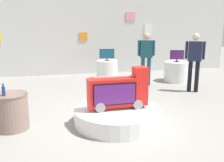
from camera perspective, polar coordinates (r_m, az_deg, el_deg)
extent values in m
plane|color=gray|center=(5.38, -0.13, -8.93)|extent=(30.00, 30.00, 0.00)
cube|color=silver|center=(10.30, -6.90, 10.10)|extent=(12.69, 0.10, 3.07)
cube|color=pink|center=(10.64, 4.17, 14.28)|extent=(0.40, 0.02, 0.33)
cube|color=white|center=(10.89, 8.06, 11.25)|extent=(0.31, 0.02, 0.50)
cube|color=orange|center=(10.25, -6.46, 9.90)|extent=(0.33, 0.02, 0.31)
cylinder|color=white|center=(5.20, 1.22, -7.84)|extent=(1.74, 1.74, 0.32)
cylinder|color=gray|center=(5.03, -2.98, -5.47)|extent=(0.20, 0.34, 0.19)
cylinder|color=gray|center=(5.22, 5.29, -4.82)|extent=(0.20, 0.34, 0.19)
cube|color=red|center=(5.04, 1.25, -2.49)|extent=(1.20, 0.31, 0.57)
cube|color=red|center=(5.10, 6.32, 2.04)|extent=(0.27, 0.29, 0.20)
cube|color=black|center=(4.88, 0.64, -3.01)|extent=(0.85, 0.03, 0.43)
cube|color=#561E6B|center=(4.88, 0.64, -3.01)|extent=(0.81, 0.04, 0.39)
cube|color=#B2B2B7|center=(4.97, 1.27, 1.02)|extent=(0.96, 0.05, 0.02)
cylinder|color=white|center=(9.22, 14.17, 2.06)|extent=(0.84, 0.84, 0.69)
cylinder|color=black|center=(9.16, 14.29, 4.24)|extent=(0.19, 0.19, 0.02)
cylinder|color=black|center=(9.15, 14.31, 4.54)|extent=(0.04, 0.04, 0.08)
cube|color=black|center=(9.13, 14.38, 5.74)|extent=(0.47, 0.16, 0.31)
cube|color=#561E6B|center=(9.11, 14.47, 5.72)|extent=(0.42, 0.13, 0.28)
cylinder|color=white|center=(9.28, -1.13, 2.52)|extent=(0.77, 0.77, 0.69)
cylinder|color=black|center=(9.23, -1.14, 4.69)|extent=(0.18, 0.18, 0.02)
cylinder|color=black|center=(9.22, -1.14, 4.93)|extent=(0.04, 0.04, 0.06)
cube|color=black|center=(9.20, -1.14, 6.14)|extent=(0.53, 0.07, 0.33)
cube|color=navy|center=(9.18, -1.11, 6.13)|extent=(0.49, 0.04, 0.30)
cylinder|color=gray|center=(5.24, -21.64, -6.37)|extent=(0.63, 0.63, 0.70)
cylinder|color=gray|center=(5.14, -21.95, -2.76)|extent=(0.66, 0.66, 0.02)
cylinder|color=navy|center=(5.03, -23.12, -2.12)|extent=(0.06, 0.06, 0.17)
cylinder|color=navy|center=(5.01, -23.23, -0.86)|extent=(0.03, 0.03, 0.06)
cylinder|color=#194751|center=(8.40, 6.88, 2.15)|extent=(0.12, 0.12, 0.92)
cylinder|color=#194751|center=(8.43, 8.23, 2.14)|extent=(0.12, 0.12, 0.92)
cube|color=#194751|center=(8.32, 7.70, 7.13)|extent=(0.41, 0.27, 0.55)
sphere|color=tan|center=(8.29, 7.79, 9.91)|extent=(0.20, 0.20, 0.20)
cylinder|color=#194751|center=(8.28, 6.05, 7.34)|extent=(0.08, 0.08, 0.49)
cylinder|color=#194751|center=(8.35, 9.35, 7.29)|extent=(0.08, 0.08, 0.49)
cylinder|color=black|center=(7.91, 17.02, 1.03)|extent=(0.12, 0.12, 0.92)
cylinder|color=black|center=(7.91, 18.47, 0.94)|extent=(0.12, 0.12, 0.92)
cube|color=#1E233F|center=(7.80, 18.12, 6.35)|extent=(0.43, 0.37, 0.57)
sphere|color=beige|center=(7.77, 18.33, 9.38)|extent=(0.20, 0.20, 0.20)
cylinder|color=#1E233F|center=(7.80, 16.36, 6.68)|extent=(0.08, 0.08, 0.51)
cylinder|color=#1E233F|center=(7.80, 19.90, 6.44)|extent=(0.08, 0.08, 0.51)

